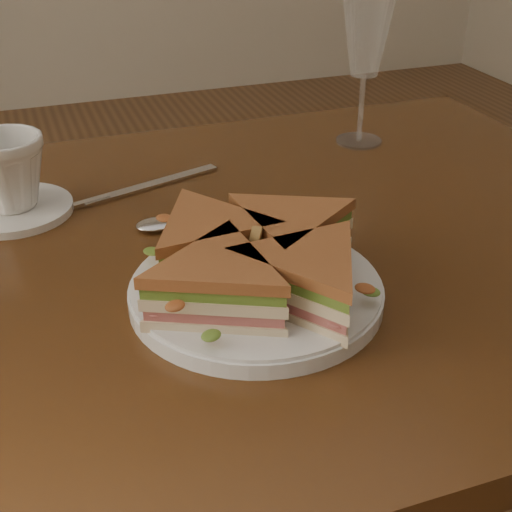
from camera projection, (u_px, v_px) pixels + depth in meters
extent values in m
cube|color=#341B0B|center=(188.00, 266.00, 0.81)|extent=(1.20, 0.80, 0.04)
cylinder|color=black|center=(412.00, 299.00, 1.44)|extent=(0.06, 0.06, 0.71)
cylinder|color=white|center=(256.00, 292.00, 0.71)|extent=(0.25, 0.25, 0.02)
cube|color=silver|center=(235.00, 224.00, 0.86)|extent=(0.13, 0.04, 0.00)
ellipsoid|color=silver|center=(156.00, 225.00, 0.85)|extent=(0.05, 0.03, 0.01)
cube|color=silver|center=(152.00, 185.00, 0.96)|extent=(0.20, 0.08, 0.00)
cube|color=silver|center=(91.00, 202.00, 0.91)|extent=(0.05, 0.02, 0.00)
cylinder|color=white|center=(359.00, 141.00, 1.10)|extent=(0.07, 0.07, 0.00)
cylinder|color=white|center=(361.00, 108.00, 1.07)|extent=(0.01, 0.01, 0.10)
cone|color=white|center=(367.00, 37.00, 1.02)|extent=(0.08, 0.08, 0.11)
cylinder|color=white|center=(14.00, 209.00, 0.88)|extent=(0.14, 0.14, 0.01)
imported|color=white|center=(7.00, 172.00, 0.86)|extent=(0.11, 0.11, 0.09)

